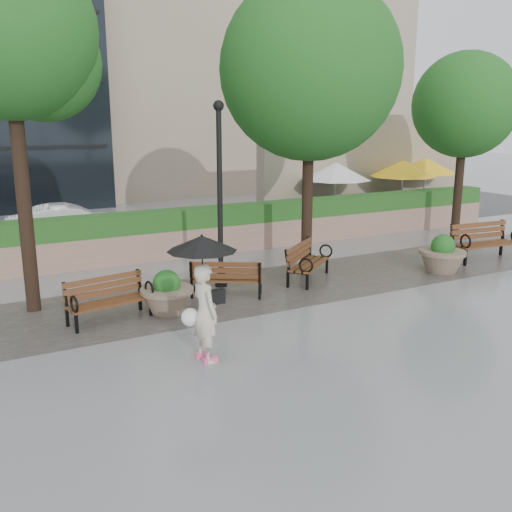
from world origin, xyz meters
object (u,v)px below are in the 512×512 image
bench_4 (484,250)px  planter_right (442,257)px  lamppost (220,208)px  bench_3 (308,270)px  pedestrian (203,286)px  car_right (70,224)px  bench_1 (110,309)px  planter_left (167,296)px  bench_2 (227,286)px

bench_4 → planter_right: (-1.96, -0.36, 0.08)m
bench_4 → lamppost: lamppost is taller
bench_3 → pedestrian: bearing=179.1°
planter_right → lamppost: lamppost is taller
planter_right → car_right: 11.17m
bench_1 → bench_4: size_ratio=0.86×
planter_left → pedestrian: size_ratio=0.52×
lamppost → pedestrian: 4.21m
bench_1 → planter_right: (8.45, -0.34, 0.13)m
bench_4 → pedestrian: 9.87m
bench_4 → car_right: bearing=146.7°
bench_2 → pedestrian: (-1.77, -2.92, 1.01)m
bench_2 → planter_right: size_ratio=1.41×
bench_1 → lamppost: (2.89, 1.13, 1.62)m
bench_3 → planter_right: planter_right is taller
pedestrian → bench_2: bearing=-37.9°
pedestrian → car_right: bearing=-5.4°
lamppost → bench_2: bearing=-105.7°
bench_3 → car_right: car_right is taller
planter_left → car_right: 7.75m
bench_1 → bench_3: 5.03m
bench_2 → pedestrian: size_ratio=0.80×
bench_1 → pedestrian: bearing=-80.9°
bench_1 → planter_left: (1.15, -0.05, 0.10)m
car_right → pedestrian: pedestrian is taller
bench_1 → pedestrian: pedestrian is taller
car_right → pedestrian: size_ratio=1.83×
bench_3 → bench_1: bearing=148.4°
bench_3 → planter_left: bench_3 is taller
bench_4 → planter_left: (-9.25, -0.06, 0.05)m
car_right → planter_right: bearing=-131.1°
bench_4 → bench_2: bearing=-177.7°
bench_1 → car_right: size_ratio=0.45×
bench_4 → pedestrian: size_ratio=0.96×
lamppost → pedestrian: lamppost is taller
planter_right → lamppost: (-5.56, 1.48, 1.49)m
bench_2 → lamppost: bearing=-74.5°
bench_1 → bench_3: bench_3 is taller
lamppost → bench_4: bearing=-8.5°
bench_2 → planter_left: 1.59m
bench_3 → pedestrian: (-4.07, -3.15, 0.99)m
bench_2 → bench_3: bench_3 is taller
bench_3 → planter_left: size_ratio=1.61×
bench_3 → car_right: (-4.30, 7.07, 0.35)m
bench_2 → bench_4: size_ratio=0.83×
bench_2 → planter_left: (-1.53, -0.43, 0.10)m
planter_right → lamppost: size_ratio=0.28×
bench_4 → pedestrian: pedestrian is taller
bench_2 → bench_4: bearing=-151.6°
planter_left → pedestrian: bearing=-95.5°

